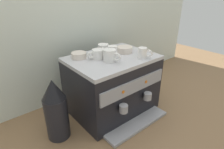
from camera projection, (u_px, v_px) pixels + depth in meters
ground_plane at (112, 108)px, 1.48m from camera, size 4.00×4.00×0.00m
tiled_backsplash_wall at (83, 33)px, 1.51m from camera, size 2.80×0.03×1.05m
espresso_machine at (112, 84)px, 1.39m from camera, size 0.60×0.55×0.43m
ceramic_cup_0 at (143, 53)px, 1.26m from camera, size 0.07×0.09×0.07m
ceramic_cup_1 at (110, 56)px, 1.21m from camera, size 0.08×0.12×0.08m
ceramic_cup_2 at (97, 54)px, 1.25m from camera, size 0.11×0.08×0.07m
ceramic_cup_3 at (103, 49)px, 1.34m from camera, size 0.09×0.10×0.07m
ceramic_cup_4 at (112, 52)px, 1.28m from camera, size 0.10×0.06×0.08m
ceramic_bowl_0 at (125, 50)px, 1.38m from camera, size 0.11×0.11×0.04m
ceramic_bowl_1 at (79, 55)px, 1.27m from camera, size 0.10×0.10×0.04m
coffee_grinder at (56, 110)px, 1.13m from camera, size 0.14×0.14×0.40m
milk_pitcher at (148, 87)px, 1.67m from camera, size 0.10×0.10×0.11m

